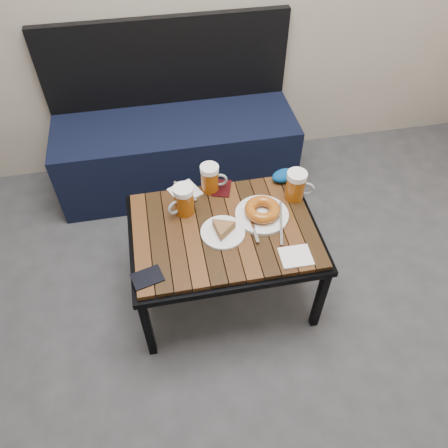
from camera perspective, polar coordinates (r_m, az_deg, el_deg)
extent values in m
cube|color=black|center=(2.72, -6.10, 9.15)|extent=(1.40, 0.50, 0.45)
cube|color=black|center=(2.65, -7.59, 20.26)|extent=(1.40, 0.05, 0.50)
cube|color=black|center=(1.97, -9.93, -13.33)|extent=(0.03, 0.03, 0.42)
cube|color=black|center=(2.06, 12.40, -9.61)|extent=(0.04, 0.03, 0.42)
cube|color=black|center=(2.30, -10.95, -1.14)|extent=(0.03, 0.04, 0.42)
cube|color=black|center=(2.38, 7.98, 1.54)|extent=(0.04, 0.04, 0.42)
cube|color=black|center=(1.95, 0.00, -1.28)|extent=(0.84, 0.62, 0.03)
cube|color=#38210C|center=(1.93, 0.00, -0.78)|extent=(0.80, 0.58, 0.02)
cylinder|color=#8F440B|center=(1.96, -5.21, 2.86)|extent=(0.12, 0.12, 0.12)
cylinder|color=white|center=(1.91, -5.36, 4.41)|extent=(0.09, 0.09, 0.03)
torus|color=#8C999E|center=(1.94, -6.42, 2.17)|extent=(0.07, 0.05, 0.07)
cylinder|color=#8F440B|center=(2.06, -1.87, 5.74)|extent=(0.09, 0.09, 0.11)
cylinder|color=white|center=(2.02, -1.92, 7.21)|extent=(0.09, 0.09, 0.03)
torus|color=#8C999E|center=(2.06, -0.51, 5.79)|extent=(0.07, 0.02, 0.07)
cylinder|color=#8F440B|center=(2.05, 9.27, 4.71)|extent=(0.11, 0.11, 0.12)
cylinder|color=white|center=(2.00, 9.53, 6.26)|extent=(0.09, 0.09, 0.03)
torus|color=#8C999E|center=(2.05, 10.71, 4.54)|extent=(0.07, 0.04, 0.07)
cylinder|color=white|center=(1.90, -0.15, -1.10)|extent=(0.19, 0.19, 0.01)
cylinder|color=white|center=(1.98, 4.97, 1.21)|extent=(0.24, 0.24, 0.02)
torus|color=#84430C|center=(1.95, 5.03, 1.88)|extent=(0.16, 0.16, 0.05)
cube|color=#A5A8AD|center=(1.94, 7.46, 0.23)|extent=(0.08, 0.25, 0.00)
cube|color=#A5A8AD|center=(1.91, 3.83, -0.30)|extent=(0.02, 0.18, 0.00)
cube|color=white|center=(2.09, -5.11, 4.22)|extent=(0.17, 0.17, 0.01)
cube|color=#A5A8AD|center=(2.08, -5.12, 4.34)|extent=(0.10, 0.15, 0.00)
cube|color=white|center=(1.84, 9.35, -4.20)|extent=(0.13, 0.11, 0.01)
cube|color=black|center=(1.78, -9.98, -6.89)|extent=(0.14, 0.12, 0.01)
cube|color=black|center=(2.10, -0.31, 4.70)|extent=(0.12, 0.14, 0.01)
ellipsoid|color=navy|center=(2.15, 7.79, 6.28)|extent=(0.14, 0.11, 0.05)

